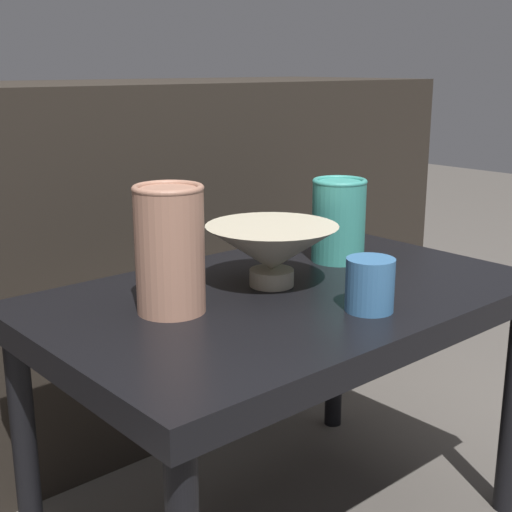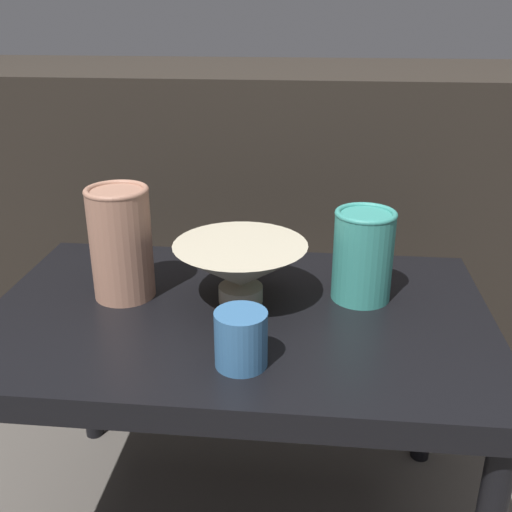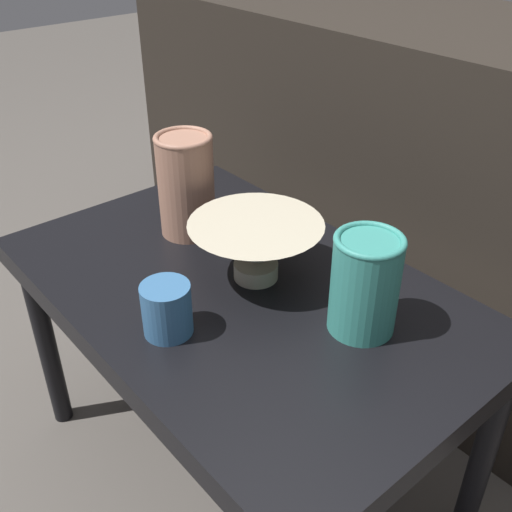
% 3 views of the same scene
% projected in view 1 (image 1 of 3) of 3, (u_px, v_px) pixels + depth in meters
% --- Properties ---
extents(table, '(0.75, 0.47, 0.42)m').
position_uv_depth(table, '(285.00, 319.00, 1.08)').
color(table, black).
rests_on(table, ground_plane).
extents(couch_backdrop, '(1.68, 0.50, 0.72)m').
position_uv_depth(couch_backdrop, '(92.00, 255.00, 1.52)').
color(couch_backdrop, black).
rests_on(couch_backdrop, ground_plane).
extents(bowl, '(0.20, 0.20, 0.09)m').
position_uv_depth(bowl, '(272.00, 249.00, 1.08)').
color(bowl, '#B2A88E').
rests_on(bowl, table).
extents(vase_textured_left, '(0.10, 0.10, 0.17)m').
position_uv_depth(vase_textured_left, '(170.00, 248.00, 0.95)').
color(vase_textured_left, '#996B56').
rests_on(vase_textured_left, table).
extents(vase_colorful_right, '(0.09, 0.09, 0.14)m').
position_uv_depth(vase_colorful_right, '(339.00, 219.00, 1.21)').
color(vase_colorful_right, teal).
rests_on(vase_colorful_right, table).
extents(cup, '(0.07, 0.07, 0.07)m').
position_uv_depth(cup, '(370.00, 285.00, 0.97)').
color(cup, '#33608E').
rests_on(cup, table).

